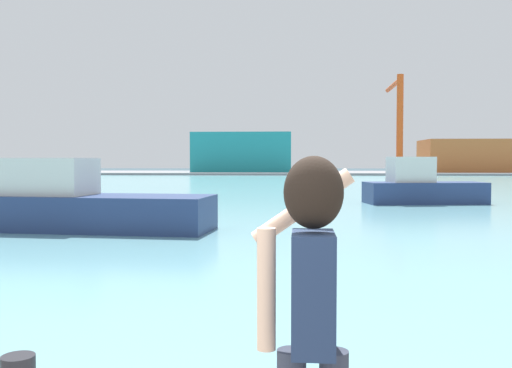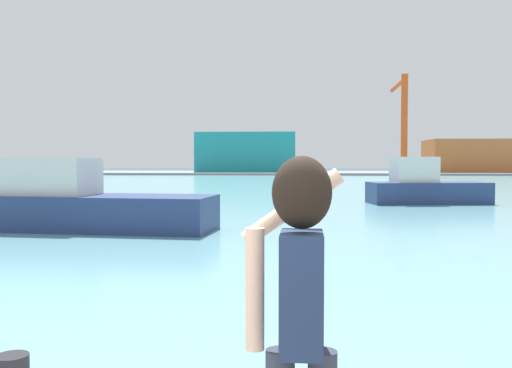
{
  "view_description": "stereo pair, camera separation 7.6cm",
  "coord_description": "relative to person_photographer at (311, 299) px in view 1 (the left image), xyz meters",
  "views": [
    {
      "loc": [
        0.66,
        -1.9,
        2.22
      ],
      "look_at": [
        0.07,
        7.36,
        1.84
      ],
      "focal_mm": 39.7,
      "sensor_mm": 36.0,
      "label": 1
    },
    {
      "loc": [
        0.73,
        -1.89,
        2.22
      ],
      "look_at": [
        0.07,
        7.36,
        1.84
      ],
      "focal_mm": 39.7,
      "sensor_mm": 36.0,
      "label": 2
    }
  ],
  "objects": [
    {
      "name": "ground_plane",
      "position": [
        -0.75,
        49.24,
        -1.57
      ],
      "size": [
        220.0,
        220.0,
        0.0
      ],
      "primitive_type": "plane",
      "color": "#334751"
    },
    {
      "name": "harbor_water",
      "position": [
        -0.75,
        51.24,
        -1.56
      ],
      "size": [
        140.0,
        100.0,
        0.02
      ],
      "primitive_type": "cube",
      "color": "#6BA8B2",
      "rests_on": "ground_plane"
    },
    {
      "name": "far_shore_dock",
      "position": [
        -0.75,
        91.24,
        -1.39
      ],
      "size": [
        140.0,
        20.0,
        0.36
      ],
      "primitive_type": "cube",
      "color": "gray",
      "rests_on": "ground_plane"
    },
    {
      "name": "person_photographer",
      "position": [
        0.0,
        0.0,
        0.0
      ],
      "size": [
        0.52,
        0.55,
        1.74
      ],
      "rotation": [
        0.0,
        0.0,
        1.55
      ],
      "color": "#2D3342",
      "rests_on": "quay_promenade"
    },
    {
      "name": "boat_moored",
      "position": [
        -7.21,
        14.94,
        -0.75
      ],
      "size": [
        8.91,
        3.32,
        2.28
      ],
      "rotation": [
        0.0,
        0.0,
        -0.1
      ],
      "color": "navy",
      "rests_on": "harbor_water"
    },
    {
      "name": "boat_moored_2",
      "position": [
        6.54,
        26.81,
        -0.72
      ],
      "size": [
        6.23,
        3.05,
        2.39
      ],
      "rotation": [
        0.0,
        0.0,
        0.14
      ],
      "color": "navy",
      "rests_on": "harbor_water"
    },
    {
      "name": "warehouse_left",
      "position": [
        -8.32,
        91.65,
        2.02
      ],
      "size": [
        16.14,
        9.55,
        6.46
      ],
      "primitive_type": "cube",
      "color": "teal",
      "rests_on": "far_shore_dock"
    },
    {
      "name": "warehouse_right",
      "position": [
        30.18,
        91.52,
        1.41
      ],
      "size": [
        17.67,
        9.84,
        5.24
      ],
      "primitive_type": "cube",
      "color": "#B26633",
      "rests_on": "far_shore_dock"
    },
    {
      "name": "port_crane",
      "position": [
        16.24,
        86.34,
        8.25
      ],
      "size": [
        1.16,
        13.8,
        14.87
      ],
      "color": "#D84C19",
      "rests_on": "far_shore_dock"
    }
  ]
}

